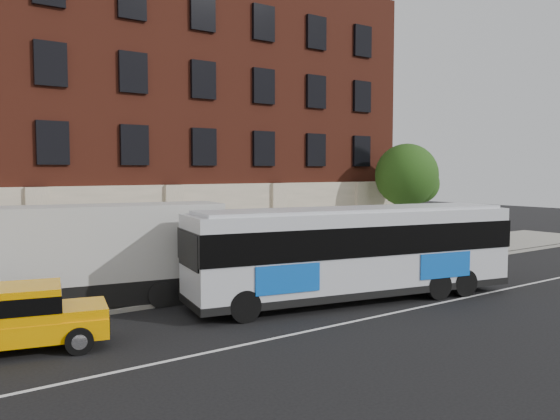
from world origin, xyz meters
TOP-DOWN VIEW (x-y plane):
  - ground at (0.00, 0.00)m, footprint 120.00×120.00m
  - sidewalk at (0.00, 9.00)m, footprint 60.00×6.00m
  - kerb at (0.00, 6.00)m, footprint 60.00×0.25m
  - lane_line at (0.00, 0.50)m, footprint 60.00×0.12m
  - building at (-0.01, 16.92)m, footprint 30.00×12.10m
  - street_tree at (13.54, 9.48)m, footprint 3.60×3.60m
  - city_bus at (3.01, 2.66)m, footprint 12.88×5.15m
  - yellow_suv at (-8.48, 3.59)m, footprint 4.74×2.81m
  - shipping_container at (-6.03, 7.42)m, footprint 11.02×4.04m

SIDE VIEW (x-z plane):
  - ground at x=0.00m, z-range 0.00..0.00m
  - lane_line at x=0.00m, z-range 0.00..0.01m
  - sidewalk at x=0.00m, z-range 0.00..0.15m
  - kerb at x=0.00m, z-range 0.00..0.15m
  - yellow_suv at x=-8.48m, z-range 0.13..1.89m
  - shipping_container at x=-6.03m, z-range -0.02..3.58m
  - city_bus at x=3.01m, z-range 0.18..3.63m
  - street_tree at x=13.54m, z-range 1.31..7.51m
  - building at x=-0.01m, z-range 0.08..15.08m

